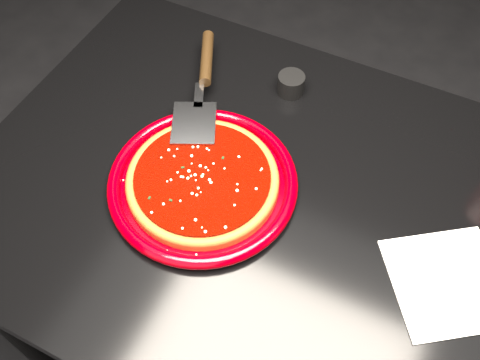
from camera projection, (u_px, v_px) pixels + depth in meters
name	position (u px, v px, depth m)	size (l,w,h in m)	color
floor	(273.00, 342.00, 1.57)	(4.00, 4.00, 0.01)	black
table	(281.00, 291.00, 1.26)	(1.20, 0.80, 0.75)	black
plate	(203.00, 182.00, 0.96)	(0.34, 0.34, 0.03)	#720006
pizza_crust	(203.00, 181.00, 0.96)	(0.28, 0.28, 0.01)	brown
pizza_crust_rim	(202.00, 179.00, 0.95)	(0.28, 0.28, 0.02)	brown
pizza_sauce	(202.00, 177.00, 0.95)	(0.24, 0.24, 0.01)	#630700
parmesan_dusting	(202.00, 175.00, 0.94)	(0.24, 0.24, 0.01)	beige
basil_flecks	(202.00, 176.00, 0.94)	(0.22, 0.22, 0.00)	black
pizza_server	(202.00, 86.00, 1.06)	(0.10, 0.35, 0.03)	#B2B5B9
napkin_a	(447.00, 282.00, 0.86)	(0.18, 0.18, 0.00)	silver
ramekin	(291.00, 84.00, 1.09)	(0.06, 0.06, 0.04)	black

